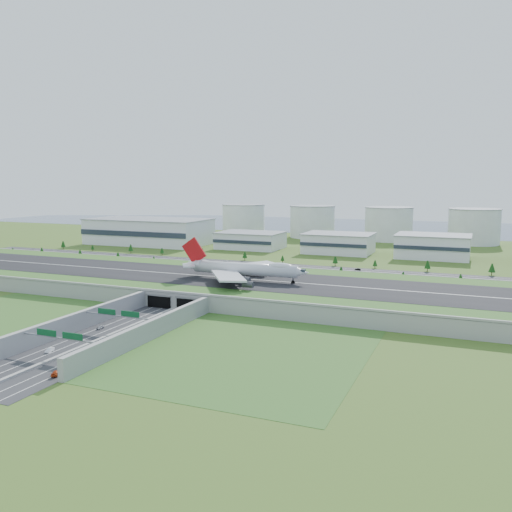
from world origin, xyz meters
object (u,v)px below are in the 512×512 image
at_px(car_0, 100,327).
at_px(car_2, 169,319).
at_px(car_3, 57,373).
at_px(car_5, 358,269).
at_px(car_7, 225,261).
at_px(boeing_747, 244,269).
at_px(car_4, 151,259).
at_px(car_1, 50,350).
at_px(fuel_tank_a, 244,220).

relative_size(car_0, car_2, 0.76).
xyz_separation_m(car_3, car_5, (48.41, 247.59, -0.10)).
bearing_deg(car_5, car_7, -102.53).
bearing_deg(boeing_747, car_7, 118.63).
distance_m(boeing_747, car_2, 69.37).
distance_m(car_2, car_5, 180.47).
bearing_deg(car_2, boeing_747, -102.96).
distance_m(car_0, car_4, 206.52).
relative_size(boeing_747, car_1, 16.35).
height_order(car_0, car_3, car_3).
xyz_separation_m(car_1, car_5, (68.49, 229.35, -0.05)).
height_order(car_1, car_3, car_3).
bearing_deg(car_2, car_1, 66.74).
bearing_deg(fuel_tank_a, boeing_747, -66.24).
bearing_deg(car_0, boeing_747, 68.35).
distance_m(fuel_tank_a, car_0, 418.79).
bearing_deg(boeing_747, car_0, -109.67).
relative_size(car_3, car_7, 1.12).
height_order(car_0, car_1, car_1).
relative_size(fuel_tank_a, car_7, 9.81).
relative_size(car_1, car_5, 1.06).
xyz_separation_m(boeing_747, car_2, (-8.26, -67.48, -13.79)).
relative_size(car_0, car_1, 0.92).
relative_size(fuel_tank_a, car_4, 11.37).
height_order(fuel_tank_a, car_2, fuel_tank_a).
bearing_deg(car_7, car_1, -6.78).
distance_m(fuel_tank_a, car_5, 275.94).
xyz_separation_m(car_2, car_7, (-54.58, 173.36, -0.05)).
distance_m(car_1, car_4, 237.76).
distance_m(car_1, car_5, 239.36).
distance_m(boeing_747, car_1, 127.12).
bearing_deg(car_7, car_0, -6.10).
height_order(boeing_747, car_0, boeing_747).
bearing_deg(car_0, car_7, 95.82).
relative_size(boeing_747, car_7, 15.09).
height_order(car_1, car_4, car_1).
bearing_deg(car_3, car_0, -85.37).
relative_size(car_1, car_3, 0.82).
bearing_deg(car_1, boeing_747, 63.26).
bearing_deg(car_3, car_5, -120.55).
height_order(fuel_tank_a, boeing_747, fuel_tank_a).
bearing_deg(car_1, car_0, 80.12).
relative_size(car_5, car_7, 0.87).
relative_size(car_4, car_5, 0.99).
height_order(boeing_747, car_2, boeing_747).
xyz_separation_m(car_0, car_4, (-94.91, 183.42, 0.01)).
xyz_separation_m(car_0, car_7, (-34.12, 196.33, 0.01)).
distance_m(fuel_tank_a, car_7, 221.42).
height_order(car_3, car_7, car_3).
bearing_deg(car_1, car_4, 99.33).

